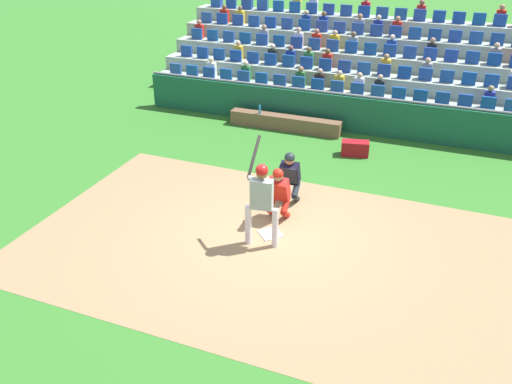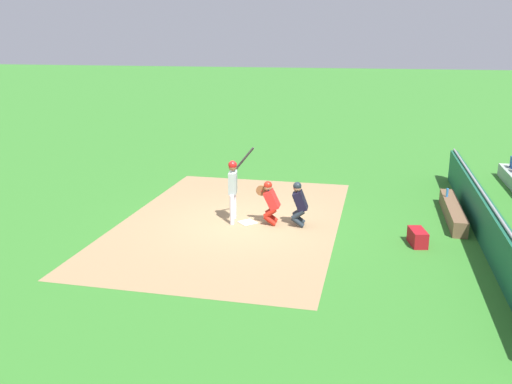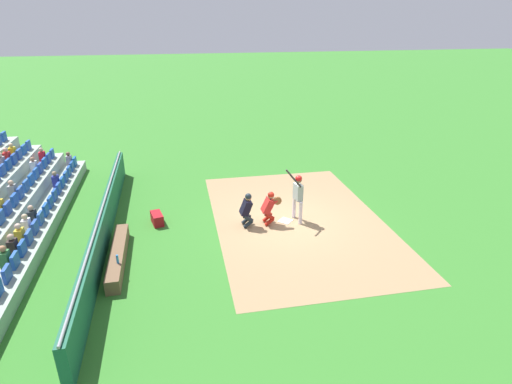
# 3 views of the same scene
# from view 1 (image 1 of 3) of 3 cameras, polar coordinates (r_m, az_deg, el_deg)

# --- Properties ---
(ground_plane) EXTENTS (160.00, 160.00, 0.00)m
(ground_plane) POSITION_cam_1_polar(r_m,az_deg,el_deg) (11.68, 1.52, -4.38)
(ground_plane) COLOR #327528
(infield_dirt_patch) EXTENTS (9.82, 6.32, 0.01)m
(infield_dirt_patch) POSITION_cam_1_polar(r_m,az_deg,el_deg) (11.28, 0.65, -5.63)
(infield_dirt_patch) COLOR #977A54
(infield_dirt_patch) RESTS_ON ground_plane
(home_plate_marker) EXTENTS (0.62, 0.62, 0.02)m
(home_plate_marker) POSITION_cam_1_polar(r_m,az_deg,el_deg) (11.67, 1.52, -4.32)
(home_plate_marker) COLOR white
(home_plate_marker) RESTS_ON infield_dirt_patch
(batter_at_plate) EXTENTS (0.70, 0.72, 2.18)m
(batter_at_plate) POSITION_cam_1_polar(r_m,az_deg,el_deg) (10.77, 0.55, -0.39)
(batter_at_plate) COLOR silver
(batter_at_plate) RESTS_ON ground_plane
(catcher_crouching) EXTENTS (0.47, 0.72, 1.28)m
(catcher_crouching) POSITION_cam_1_polar(r_m,az_deg,el_deg) (11.86, 2.30, 0.15)
(catcher_crouching) COLOR #AE1E11
(catcher_crouching) RESTS_ON ground_plane
(home_plate_umpire) EXTENTS (0.48, 0.47, 1.30)m
(home_plate_umpire) POSITION_cam_1_polar(r_m,az_deg,el_deg) (12.57, 3.51, 1.77)
(home_plate_umpire) COLOR #1D262D
(home_plate_umpire) RESTS_ON ground_plane
(dugout_wall) EXTENTS (12.94, 0.24, 1.19)m
(dugout_wall) POSITION_cam_1_polar(r_m,az_deg,el_deg) (17.01, 8.91, 8.12)
(dugout_wall) COLOR #17553B
(dugout_wall) RESTS_ON ground_plane
(dugout_bench) EXTENTS (3.48, 0.40, 0.44)m
(dugout_bench) POSITION_cam_1_polar(r_m,az_deg,el_deg) (17.02, 3.02, 7.19)
(dugout_bench) COLOR brown
(dugout_bench) RESTS_ON ground_plane
(water_bottle_on_bench) EXTENTS (0.07, 0.07, 0.27)m
(water_bottle_on_bench) POSITION_cam_1_polar(r_m,az_deg,el_deg) (17.06, 0.39, 8.55)
(water_bottle_on_bench) COLOR #2F77C9
(water_bottle_on_bench) RESTS_ON dugout_bench
(equipment_duffel_bag) EXTENTS (0.81, 0.51, 0.41)m
(equipment_duffel_bag) POSITION_cam_1_polar(r_m,az_deg,el_deg) (15.44, 10.22, 4.47)
(equipment_duffel_bag) COLOR maroon
(equipment_duffel_bag) RESTS_ON ground_plane
(bleacher_stand) EXTENTS (15.22, 4.67, 3.04)m
(bleacher_stand) POSITION_cam_1_polar(r_m,az_deg,el_deg) (21.42, 11.95, 12.88)
(bleacher_stand) COLOR #94A494
(bleacher_stand) RESTS_ON ground_plane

